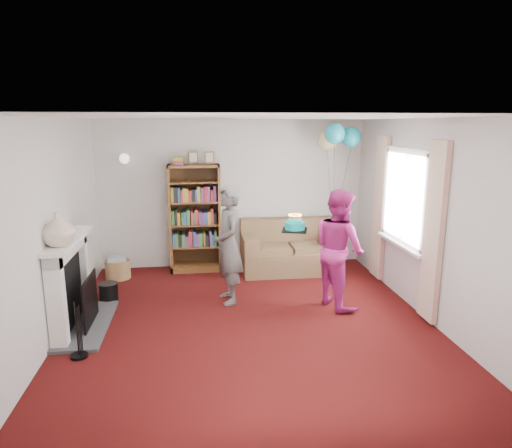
{
  "coord_description": "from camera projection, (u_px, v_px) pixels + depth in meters",
  "views": [
    {
      "loc": [
        -0.6,
        -5.22,
        2.44
      ],
      "look_at": [
        0.15,
        0.6,
        1.14
      ],
      "focal_mm": 32.0,
      "sensor_mm": 36.0,
      "label": 1
    }
  ],
  "objects": [
    {
      "name": "ground",
      "position": [
        250.0,
        324.0,
        5.66
      ],
      "size": [
        5.0,
        5.0,
        0.0
      ],
      "primitive_type": "plane",
      "color": "#340708",
      "rests_on": "ground"
    },
    {
      "name": "wall_back",
      "position": [
        233.0,
        194.0,
        7.81
      ],
      "size": [
        4.5,
        0.02,
        2.5
      ],
      "primitive_type": "cube",
      "color": "silver",
      "rests_on": "ground"
    },
    {
      "name": "wall_left",
      "position": [
        49.0,
        232.0,
        5.1
      ],
      "size": [
        0.02,
        5.0,
        2.5
      ],
      "primitive_type": "cube",
      "color": "silver",
      "rests_on": "ground"
    },
    {
      "name": "wall_right",
      "position": [
        430.0,
        221.0,
        5.67
      ],
      "size": [
        0.02,
        5.0,
        2.5
      ],
      "primitive_type": "cube",
      "color": "silver",
      "rests_on": "ground"
    },
    {
      "name": "ceiling",
      "position": [
        249.0,
        117.0,
        5.11
      ],
      "size": [
        4.5,
        5.0,
        0.01
      ],
      "primitive_type": "cube",
      "color": "white",
      "rests_on": "wall_back"
    },
    {
      "name": "fireplace",
      "position": [
        75.0,
        287.0,
        5.47
      ],
      "size": [
        0.55,
        1.8,
        1.12
      ],
      "color": "#3F3F42",
      "rests_on": "ground"
    },
    {
      "name": "window_bay",
      "position": [
        404.0,
        215.0,
        6.25
      ],
      "size": [
        0.14,
        2.02,
        2.2
      ],
      "color": "white",
      "rests_on": "ground"
    },
    {
      "name": "wall_sconce",
      "position": [
        124.0,
        159.0,
        7.32
      ],
      "size": [
        0.16,
        0.23,
        0.16
      ],
      "color": "gold",
      "rests_on": "ground"
    },
    {
      "name": "bookcase",
      "position": [
        195.0,
        219.0,
        7.61
      ],
      "size": [
        0.84,
        0.42,
        1.99
      ],
      "color": "#472B14",
      "rests_on": "ground"
    },
    {
      "name": "sofa",
      "position": [
        289.0,
        251.0,
        7.7
      ],
      "size": [
        1.6,
        0.84,
        0.84
      ],
      "rotation": [
        0.0,
        0.0,
        0.0
      ],
      "color": "brown",
      "rests_on": "ground"
    },
    {
      "name": "wicker_basket",
      "position": [
        118.0,
        269.0,
        7.3
      ],
      "size": [
        0.39,
        0.39,
        0.36
      ],
      "rotation": [
        0.0,
        0.0,
        0.09
      ],
      "color": "#986F46",
      "rests_on": "ground"
    },
    {
      "name": "person_striped",
      "position": [
        228.0,
        245.0,
        6.22
      ],
      "size": [
        0.48,
        0.65,
        1.62
      ],
      "primitive_type": "imported",
      "rotation": [
        0.0,
        0.0,
        -1.4
      ],
      "color": "black",
      "rests_on": "ground"
    },
    {
      "name": "person_magenta",
      "position": [
        339.0,
        248.0,
        6.1
      ],
      "size": [
        0.81,
        0.93,
        1.6
      ],
      "primitive_type": "imported",
      "rotation": [
        0.0,
        0.0,
        1.88
      ],
      "color": "#AF2372",
      "rests_on": "ground"
    },
    {
      "name": "birthday_cake",
      "position": [
        295.0,
        226.0,
        6.03
      ],
      "size": [
        0.32,
        0.32,
        0.22
      ],
      "rotation": [
        0.0,
        0.0,
        -0.29
      ],
      "color": "black",
      "rests_on": "ground"
    },
    {
      "name": "balloons",
      "position": [
        338.0,
        137.0,
        7.22
      ],
      "size": [
        0.65,
        0.7,
        1.79
      ],
      "color": "#3F3F3F",
      "rests_on": "ground"
    },
    {
      "name": "mantel_vase",
      "position": [
        58.0,
        229.0,
        4.96
      ],
      "size": [
        0.44,
        0.44,
        0.37
      ],
      "primitive_type": "imported",
      "rotation": [
        0.0,
        0.0,
        -0.3
      ],
      "color": "beige",
      "rests_on": "fireplace"
    }
  ]
}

